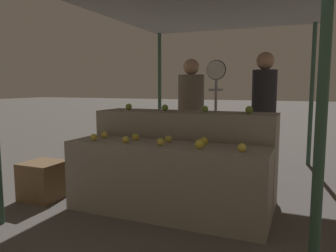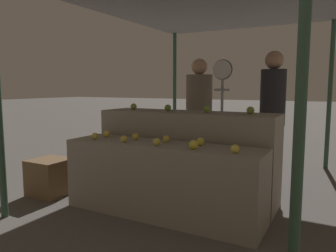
{
  "view_description": "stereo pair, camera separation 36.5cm",
  "coord_description": "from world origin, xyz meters",
  "px_view_note": "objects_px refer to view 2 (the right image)",
  "views": [
    {
      "loc": [
        1.31,
        -3.05,
        1.35
      ],
      "look_at": [
        -0.09,
        0.3,
        0.91
      ],
      "focal_mm": 35.0,
      "sensor_mm": 36.0,
      "label": 1
    },
    {
      "loc": [
        1.64,
        -2.89,
        1.35
      ],
      "look_at": [
        -0.09,
        0.3,
        0.91
      ],
      "focal_mm": 35.0,
      "sensor_mm": 36.0,
      "label": 2
    }
  ],
  "objects_px": {
    "produce_scale": "(222,96)",
    "wooden_crate_side": "(50,177)",
    "person_vendor_at_scale": "(199,110)",
    "person_customer_left": "(272,108)"
  },
  "relations": [
    {
      "from": "person_vendor_at_scale",
      "to": "wooden_crate_side",
      "type": "distance_m",
      "value": 2.21
    },
    {
      "from": "produce_scale",
      "to": "person_vendor_at_scale",
      "type": "xyz_separation_m",
      "value": [
        -0.43,
        0.25,
        -0.22
      ]
    },
    {
      "from": "person_customer_left",
      "to": "produce_scale",
      "type": "bearing_deg",
      "value": 25.14
    },
    {
      "from": "person_vendor_at_scale",
      "to": "person_customer_left",
      "type": "height_order",
      "value": "person_customer_left"
    },
    {
      "from": "produce_scale",
      "to": "person_customer_left",
      "type": "bearing_deg",
      "value": 28.52
    },
    {
      "from": "produce_scale",
      "to": "wooden_crate_side",
      "type": "height_order",
      "value": "produce_scale"
    },
    {
      "from": "person_customer_left",
      "to": "wooden_crate_side",
      "type": "xyz_separation_m",
      "value": [
        -2.36,
        -1.65,
        -0.84
      ]
    },
    {
      "from": "produce_scale",
      "to": "wooden_crate_side",
      "type": "relative_size",
      "value": 3.8
    },
    {
      "from": "produce_scale",
      "to": "person_vendor_at_scale",
      "type": "relative_size",
      "value": 0.97
    },
    {
      "from": "produce_scale",
      "to": "person_customer_left",
      "type": "xyz_separation_m",
      "value": [
        0.59,
        0.32,
        -0.16
      ]
    }
  ]
}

